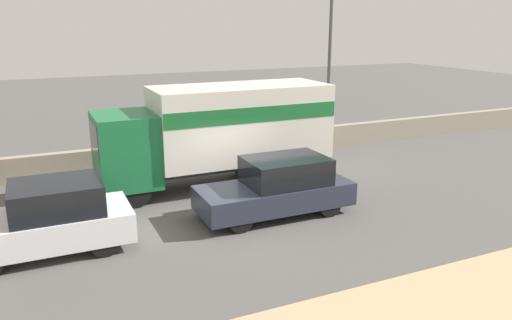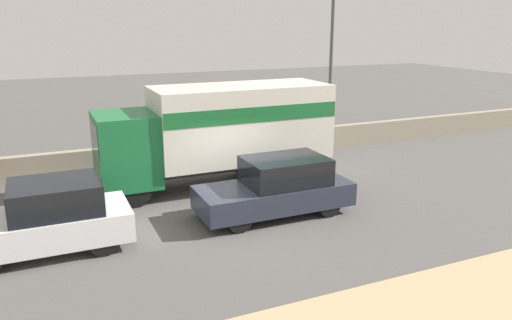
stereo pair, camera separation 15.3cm
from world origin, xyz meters
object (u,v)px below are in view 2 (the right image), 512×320
street_lamp (331,58)px  car_sedan_second (48,218)px  car_hatchback (278,187)px  box_truck (223,128)px

street_lamp → car_sedan_second: 12.75m
street_lamp → car_sedan_second: size_ratio=1.68×
street_lamp → car_hatchback: street_lamp is taller
street_lamp → car_sedan_second: (-11.09, -5.53, -3.02)m
street_lamp → box_truck: 6.43m
car_sedan_second → box_truck: bearing=-151.3°
car_sedan_second → car_hatchback: bearing=179.0°
box_truck → car_sedan_second: box_truck is taller
street_lamp → car_sedan_second: bearing=-153.5°
box_truck → street_lamp: bearing=-155.8°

